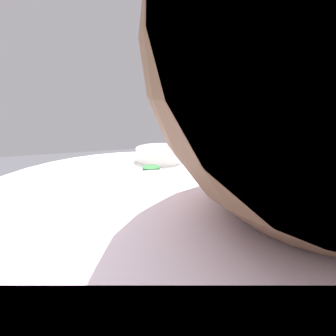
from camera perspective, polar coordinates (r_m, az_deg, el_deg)
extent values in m
cylinder|color=#99999E|center=(1.24, -4.72, -20.82)|extent=(0.12, 0.12, 0.67)
cylinder|color=white|center=(1.06, -5.17, -5.35)|extent=(1.24, 1.24, 0.04)
cylinder|color=#B2B5BA|center=(1.22, 10.76, 0.58)|extent=(0.27, 0.27, 0.09)
ellipsoid|color=white|center=(1.22, 10.77, 0.79)|extent=(0.22, 0.22, 0.10)
cube|color=white|center=(1.15, 12.80, 2.03)|extent=(0.15, 0.07, 0.01)
cylinder|color=silver|center=(1.44, -1.50, 2.70)|extent=(0.24, 0.24, 0.06)
cylinder|color=black|center=(1.44, -1.49, 2.48)|extent=(0.21, 0.21, 0.04)
cylinder|color=silver|center=(1.44, -1.50, 3.57)|extent=(0.18, 0.21, 0.01)
cylinder|color=silver|center=(0.89, -15.54, -8.21)|extent=(0.25, 0.25, 0.02)
ellipsoid|color=#EA8B6D|center=(0.89, -15.62, -7.19)|extent=(0.16, 0.16, 0.03)
cylinder|color=silver|center=(0.85, 6.39, -9.18)|extent=(0.21, 0.21, 0.02)
ellipsoid|color=#33592E|center=(0.84, 6.43, -7.92)|extent=(0.14, 0.14, 0.04)
cylinder|color=white|center=(1.21, -21.25, -2.19)|extent=(0.20, 0.20, 0.02)
ellipsoid|color=#D8BB7F|center=(1.21, -21.31, -1.64)|extent=(0.16, 0.16, 0.02)
cylinder|color=#388240|center=(0.59, -3.14, -12.85)|extent=(0.07, 0.07, 0.16)
cylinder|color=#388240|center=(0.55, -3.32, -2.65)|extent=(0.03, 0.03, 0.06)
cylinder|color=#BE4648|center=(0.94, 27.61, -6.72)|extent=(0.08, 0.08, 0.07)
cylinder|color=#BF453F|center=(0.64, -24.01, -18.06)|extent=(0.07, 0.07, 0.05)
cylinder|color=white|center=(0.61, 13.10, -17.70)|extent=(0.07, 0.07, 0.06)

